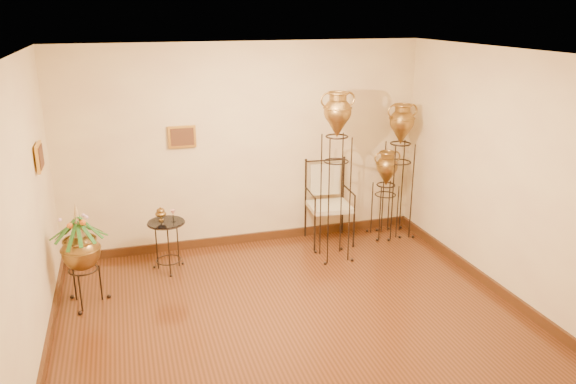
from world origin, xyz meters
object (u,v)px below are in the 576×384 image
object	(u,v)px
amphora_mid	(399,170)
armchair	(330,203)
planter_urn	(80,248)
side_table	(168,245)
amphora_tall	(336,176)

from	to	relation	value
amphora_mid	armchair	world-z (taller)	amphora_mid
planter_urn	armchair	size ratio (longest dim) A/B	1.06
side_table	amphora_tall	bearing A→B (deg)	-6.49
armchair	amphora_tall	bearing A→B (deg)	-99.37
amphora_tall	side_table	size ratio (longest dim) A/B	2.69
armchair	side_table	xyz separation A→B (m)	(-2.29, -0.27, -0.24)
amphora_tall	amphora_mid	xyz separation A→B (m)	(1.16, 0.48, -0.15)
amphora_tall	amphora_mid	bearing A→B (deg)	22.62
amphora_tall	armchair	distance (m)	0.78
amphora_mid	planter_urn	size ratio (longest dim) A/B	1.60
amphora_mid	amphora_tall	bearing A→B (deg)	-157.38
side_table	planter_urn	bearing A→B (deg)	-147.93
armchair	side_table	bearing A→B (deg)	-169.15
armchair	side_table	world-z (taller)	armchair
amphora_mid	armchair	distance (m)	1.11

